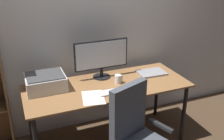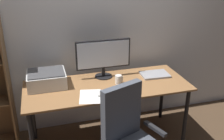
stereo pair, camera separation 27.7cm
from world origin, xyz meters
name	(u,v)px [view 1 (the left image)]	position (x,y,z in m)	size (l,w,h in m)	color
back_wall	(91,23)	(0.00, 0.53, 1.30)	(6.40, 0.10, 2.60)	silver
desk	(107,91)	(0.00, 0.00, 0.66)	(1.77, 0.72, 0.74)	olive
monitor	(101,56)	(0.01, 0.22, 0.99)	(0.62, 0.20, 0.44)	black
keyboard	(113,92)	(-0.01, -0.18, 0.75)	(0.29, 0.11, 0.02)	silver
mouse	(129,87)	(0.18, -0.17, 0.76)	(0.06, 0.10, 0.03)	black
coffee_mug	(118,79)	(0.13, 0.00, 0.79)	(0.09, 0.07, 0.10)	white
laptop	(152,73)	(0.60, 0.09, 0.75)	(0.32, 0.23, 0.02)	#99999E
printer	(45,82)	(-0.63, 0.16, 0.82)	(0.40, 0.34, 0.16)	silver
paper_sheet	(93,97)	(-0.23, -0.21, 0.74)	(0.21, 0.30, 0.00)	white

